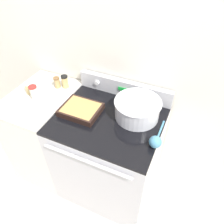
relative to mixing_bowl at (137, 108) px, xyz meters
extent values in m
plane|color=beige|center=(-0.19, -0.46, -1.00)|extent=(12.00, 12.00, 0.00)
cube|color=silver|center=(-0.19, 0.27, 0.25)|extent=(8.00, 0.05, 2.50)
cube|color=#BCBCC1|center=(-0.19, -0.11, -0.55)|extent=(0.82, 0.70, 0.90)
cube|color=black|center=(-0.19, -0.11, -0.09)|extent=(0.82, 0.70, 0.02)
cylinder|color=silver|center=(-0.19, -0.48, -0.16)|extent=(0.67, 0.02, 0.02)
cube|color=#BCBCC1|center=(-0.19, 0.21, -0.01)|extent=(0.82, 0.05, 0.14)
cylinder|color=white|center=(-0.43, 0.18, 0.00)|extent=(0.04, 0.02, 0.04)
cylinder|color=white|center=(0.06, 0.18, 0.00)|extent=(0.04, 0.02, 0.04)
cube|color=green|center=(-0.19, 0.18, 0.00)|extent=(0.09, 0.01, 0.03)
cube|color=silver|center=(-0.84, -0.11, -0.55)|extent=(0.50, 0.70, 0.90)
cube|color=silver|center=(-0.84, -0.11, -0.09)|extent=(0.50, 0.70, 0.03)
cylinder|color=silver|center=(0.00, 0.00, -0.01)|extent=(0.33, 0.33, 0.15)
torus|color=silver|center=(0.00, 0.00, 0.06)|extent=(0.35, 0.35, 0.01)
cylinder|color=beige|center=(0.00, 0.00, 0.05)|extent=(0.31, 0.31, 0.02)
cube|color=black|center=(-0.41, -0.13, -0.06)|extent=(0.30, 0.25, 0.05)
cube|color=#B2894C|center=(-0.41, -0.13, -0.05)|extent=(0.26, 0.22, 0.03)
cylinder|color=teal|center=(0.21, -0.10, -0.08)|extent=(0.01, 0.25, 0.01)
sphere|color=teal|center=(0.21, -0.23, -0.04)|extent=(0.08, 0.08, 0.08)
cylinder|color=tan|center=(-0.70, 0.09, -0.02)|extent=(0.06, 0.06, 0.10)
cylinder|color=black|center=(-0.70, 0.09, 0.04)|extent=(0.06, 0.06, 0.01)
cylinder|color=tan|center=(-0.77, 0.06, -0.03)|extent=(0.05, 0.05, 0.09)
cylinder|color=brown|center=(-0.77, 0.06, 0.02)|extent=(0.05, 0.05, 0.01)
cylinder|color=beige|center=(-0.85, -0.15, -0.02)|extent=(0.06, 0.06, 0.11)
cylinder|color=red|center=(-0.85, -0.15, 0.04)|extent=(0.07, 0.07, 0.01)
cylinder|color=tan|center=(-0.93, -0.11, -0.02)|extent=(0.06, 0.06, 0.09)
cylinder|color=white|center=(-0.93, -0.11, 0.03)|extent=(0.06, 0.06, 0.01)
camera|label=1|loc=(0.33, -1.20, 1.06)|focal=35.00mm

